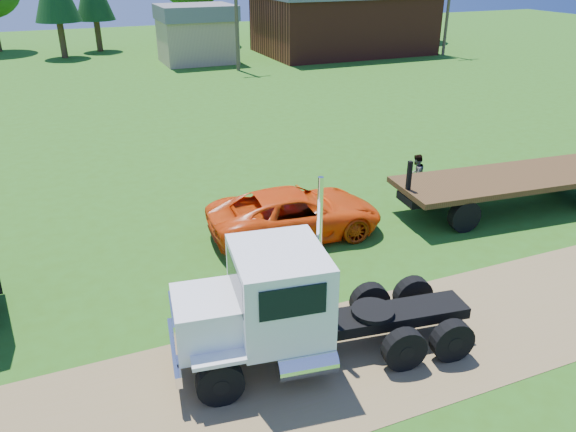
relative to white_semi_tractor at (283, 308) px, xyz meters
name	(u,v)px	position (x,y,z in m)	size (l,w,h in m)	color
ground	(448,330)	(4.20, -0.55, -1.43)	(140.00, 140.00, 0.00)	#2B5813
dirt_track	(448,330)	(4.20, -0.55, -1.43)	(120.00, 4.20, 0.01)	olive
white_semi_tractor	(283,308)	(0.00, 0.00, 0.00)	(7.09, 3.13, 4.19)	black
orange_pickup	(295,213)	(2.77, 5.71, -0.64)	(2.62, 5.69, 1.58)	#E7440A
flatbed_trailer	(513,183)	(10.92, 4.73, -0.46)	(9.01, 3.39, 2.26)	#3C2A13
spectator_b	(416,174)	(8.47, 7.21, -0.64)	(0.77, 0.60, 1.58)	#999999
brick_building	(343,23)	(22.20, 39.45, 1.23)	(15.40, 10.40, 5.30)	maroon
tan_shed	(197,33)	(8.20, 39.45, 0.99)	(6.20, 5.40, 4.70)	#A18065
utility_poles	(236,8)	(10.20, 34.45, 3.28)	(42.20, 0.28, 9.00)	#433126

